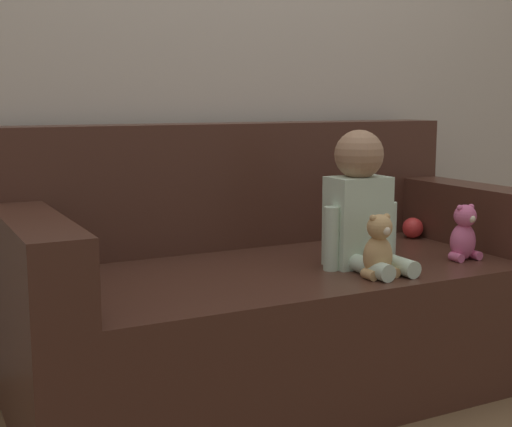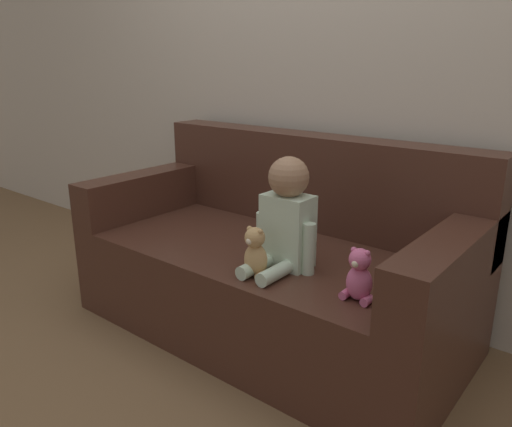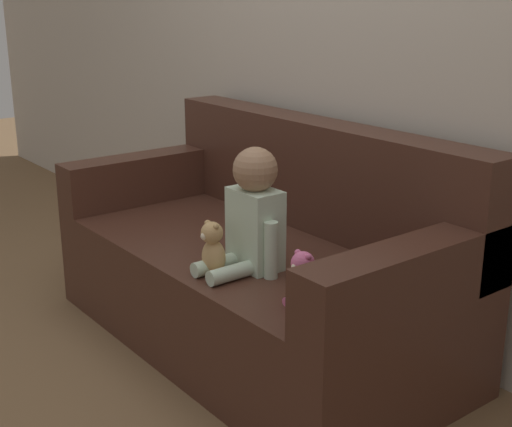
{
  "view_description": "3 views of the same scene",
  "coord_description": "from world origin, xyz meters",
  "px_view_note": "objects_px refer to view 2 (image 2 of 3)",
  "views": [
    {
      "loc": [
        -1.12,
        -2.01,
        0.96
      ],
      "look_at": [
        -0.15,
        -0.12,
        0.62
      ],
      "focal_mm": 50.0,
      "sensor_mm": 36.0,
      "label": 1
    },
    {
      "loc": [
        1.27,
        -1.66,
        1.21
      ],
      "look_at": [
        -0.02,
        -0.07,
        0.58
      ],
      "focal_mm": 35.0,
      "sensor_mm": 36.0,
      "label": 2
    },
    {
      "loc": [
        2.09,
        -1.61,
        1.37
      ],
      "look_at": [
        0.01,
        0.01,
        0.55
      ],
      "focal_mm": 50.0,
      "sensor_mm": 36.0,
      "label": 3
    }
  ],
  "objects_px": {
    "teddy_bear_brown": "(255,253)",
    "toy_ball": "(427,262)",
    "couch": "(276,264)",
    "plush_toy_side": "(359,276)",
    "person_baby": "(286,219)"
  },
  "relations": [
    {
      "from": "couch",
      "to": "person_baby",
      "type": "height_order",
      "value": "couch"
    },
    {
      "from": "person_baby",
      "to": "toy_ball",
      "type": "distance_m",
      "value": 0.57
    },
    {
      "from": "teddy_bear_brown",
      "to": "toy_ball",
      "type": "relative_size",
      "value": 2.42
    },
    {
      "from": "teddy_bear_brown",
      "to": "plush_toy_side",
      "type": "xyz_separation_m",
      "value": [
        0.4,
        0.06,
        -0.0
      ]
    },
    {
      "from": "couch",
      "to": "teddy_bear_brown",
      "type": "relative_size",
      "value": 8.94
    },
    {
      "from": "person_baby",
      "to": "plush_toy_side",
      "type": "xyz_separation_m",
      "value": [
        0.36,
        -0.08,
        -0.11
      ]
    },
    {
      "from": "toy_ball",
      "to": "person_baby",
      "type": "bearing_deg",
      "value": -147.44
    },
    {
      "from": "couch",
      "to": "toy_ball",
      "type": "xyz_separation_m",
      "value": [
        0.67,
        0.08,
        0.16
      ]
    },
    {
      "from": "person_baby",
      "to": "toy_ball",
      "type": "relative_size",
      "value": 5.45
    },
    {
      "from": "teddy_bear_brown",
      "to": "toy_ball",
      "type": "height_order",
      "value": "teddy_bear_brown"
    },
    {
      "from": "person_baby",
      "to": "teddy_bear_brown",
      "type": "relative_size",
      "value": 2.25
    },
    {
      "from": "couch",
      "to": "plush_toy_side",
      "type": "relative_size",
      "value": 9.23
    },
    {
      "from": "couch",
      "to": "person_baby",
      "type": "xyz_separation_m",
      "value": [
        0.21,
        -0.22,
        0.32
      ]
    },
    {
      "from": "teddy_bear_brown",
      "to": "toy_ball",
      "type": "distance_m",
      "value": 0.67
    },
    {
      "from": "couch",
      "to": "teddy_bear_brown",
      "type": "distance_m",
      "value": 0.45
    }
  ]
}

